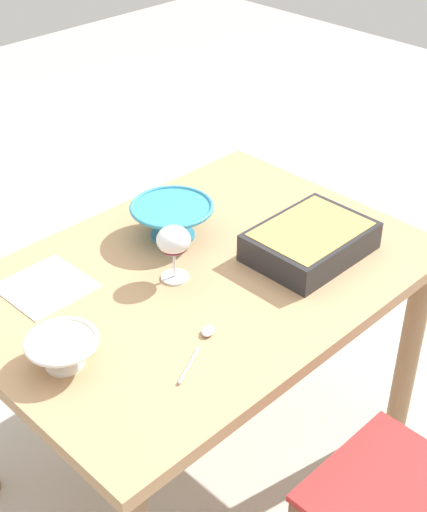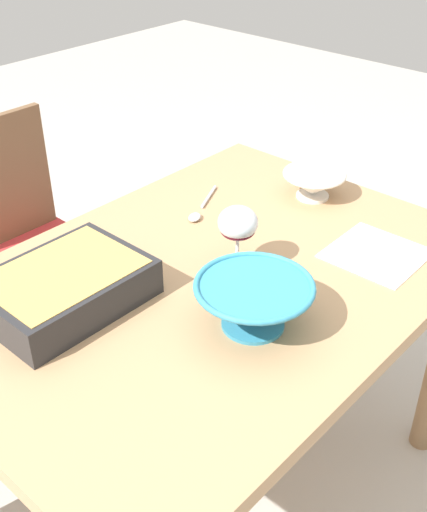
# 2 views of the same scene
# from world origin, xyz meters

# --- Properties ---
(ground_plane) EXTENTS (8.00, 8.00, 0.00)m
(ground_plane) POSITION_xyz_m (0.00, 0.00, 0.00)
(ground_plane) COLOR #B2ADA3
(dining_table) EXTENTS (1.22, 0.87, 0.73)m
(dining_table) POSITION_xyz_m (0.00, 0.00, 0.62)
(dining_table) COLOR tan
(dining_table) RESTS_ON ground_plane
(chair) EXTENTS (0.38, 0.42, 0.86)m
(chair) POSITION_xyz_m (0.01, 0.79, 0.47)
(chair) COLOR #B22D2D
(chair) RESTS_ON ground_plane
(wine_glass) EXTENTS (0.09, 0.09, 0.16)m
(wine_glass) POSITION_xyz_m (0.06, -0.03, 0.84)
(wine_glass) COLOR white
(wine_glass) RESTS_ON dining_table
(casserole_dish) EXTENTS (0.33, 0.24, 0.08)m
(casserole_dish) POSITION_xyz_m (-0.28, 0.15, 0.78)
(casserole_dish) COLOR #262628
(casserole_dish) RESTS_ON dining_table
(mixing_bowl) EXTENTS (0.24, 0.24, 0.10)m
(mixing_bowl) POSITION_xyz_m (-0.07, -0.18, 0.79)
(mixing_bowl) COLOR teal
(mixing_bowl) RESTS_ON dining_table
(small_bowl) EXTENTS (0.17, 0.17, 0.07)m
(small_bowl) POSITION_xyz_m (0.46, 0.05, 0.77)
(small_bowl) COLOR white
(small_bowl) RESTS_ON dining_table
(serving_spoon) EXTENTS (0.20, 0.11, 0.01)m
(serving_spoon) POSITION_xyz_m (0.19, 0.21, 0.74)
(serving_spoon) COLOR silver
(serving_spoon) RESTS_ON dining_table
(napkin) EXTENTS (0.21, 0.21, 0.00)m
(napkin) POSITION_xyz_m (0.32, -0.23, 0.73)
(napkin) COLOR white
(napkin) RESTS_ON dining_table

